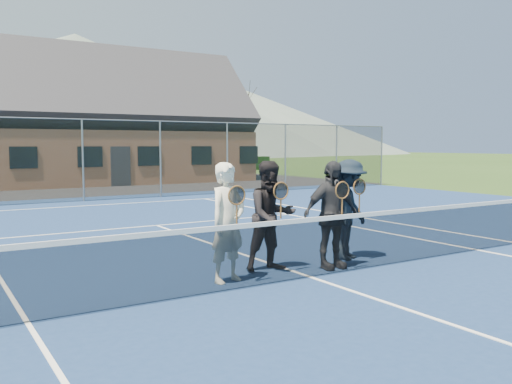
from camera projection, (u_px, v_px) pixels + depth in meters
ground at (48, 189)px, 25.29m from camera, size 220.00×220.00×0.00m
court_surface at (311, 278)px, 8.41m from camera, size 30.00×30.00×0.02m
hedge_row at (10, 168)px, 35.38m from camera, size 40.00×1.20×1.10m
hill_centre at (77, 95)px, 98.24m from camera, size 120.00×120.00×22.00m
hill_east at (243, 122)px, 117.09m from camera, size 90.00×90.00×14.00m
court_markings at (311, 277)px, 8.40m from camera, size 11.03×23.83×0.01m
tennis_net at (312, 245)px, 8.36m from camera, size 11.68×0.08×1.10m
perimeter_fence at (83, 160)px, 19.67m from camera, size 30.07×0.07×3.02m
clubhouse at (105, 111)px, 30.44m from camera, size 15.60×8.20×7.70m
tree_c at (37, 90)px, 36.82m from camera, size 3.20×3.20×7.77m
tree_d at (173, 97)px, 42.11m from camera, size 3.20×3.20×7.77m
tree_e at (239, 100)px, 45.28m from camera, size 3.20×3.20×7.77m
player_a at (228, 222)px, 8.08m from camera, size 0.75×0.60×1.80m
player_b at (271, 216)px, 8.83m from camera, size 0.92×0.74×1.80m
player_c at (331, 215)px, 8.97m from camera, size 1.08×0.54×1.80m
player_d at (349, 209)px, 9.71m from camera, size 1.33×1.09×1.80m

